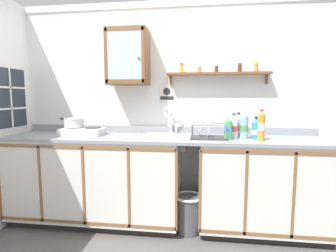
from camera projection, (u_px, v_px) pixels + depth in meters
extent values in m
plane|color=#565451|center=(157.00, 239.00, 2.48)|extent=(6.31, 6.31, 0.00)
cube|color=white|center=(166.00, 111.00, 2.93)|extent=(3.91, 0.05, 2.42)
cube|color=white|center=(165.00, 5.00, 2.77)|extent=(3.91, 0.02, 0.05)
cube|color=black|center=(98.00, 216.00, 2.87)|extent=(1.79, 0.53, 0.08)
cube|color=silver|center=(96.00, 177.00, 2.79)|extent=(1.82, 0.59, 0.85)
cube|color=brown|center=(82.00, 147.00, 2.45)|extent=(1.82, 0.01, 0.03)
cube|color=brown|center=(85.00, 223.00, 2.54)|extent=(1.82, 0.01, 0.03)
cube|color=brown|center=(40.00, 184.00, 2.55)|extent=(0.02, 0.01, 0.79)
cube|color=brown|center=(83.00, 186.00, 2.49)|extent=(0.02, 0.01, 0.79)
cube|color=brown|center=(129.00, 188.00, 2.44)|extent=(0.02, 0.01, 0.79)
cube|color=brown|center=(176.00, 191.00, 2.38)|extent=(0.02, 0.01, 0.79)
cube|color=black|center=(259.00, 226.00, 2.65)|extent=(1.21, 0.53, 0.08)
cube|color=silver|center=(262.00, 184.00, 2.57)|extent=(1.23, 0.59, 0.85)
cube|color=brown|center=(272.00, 152.00, 2.23)|extent=(1.23, 0.01, 0.03)
cube|color=brown|center=(268.00, 235.00, 2.32)|extent=(1.23, 0.01, 0.03)
cube|color=brown|center=(200.00, 192.00, 2.35)|extent=(0.02, 0.01, 0.79)
cube|color=brown|center=(246.00, 194.00, 2.30)|extent=(0.02, 0.01, 0.79)
cube|color=brown|center=(294.00, 196.00, 2.25)|extent=(0.02, 0.01, 0.79)
cube|color=gray|center=(161.00, 138.00, 2.65)|extent=(3.27, 0.62, 0.03)
cube|color=gray|center=(165.00, 130.00, 2.92)|extent=(3.27, 0.02, 0.08)
cube|color=silver|center=(167.00, 136.00, 2.66)|extent=(0.50, 0.44, 0.01)
cube|color=slate|center=(167.00, 147.00, 2.67)|extent=(0.42, 0.36, 0.01)
cube|color=slate|center=(169.00, 139.00, 2.85)|extent=(0.42, 0.01, 0.12)
cube|color=slate|center=(164.00, 145.00, 2.48)|extent=(0.42, 0.01, 0.12)
cylinder|color=#4C4C51|center=(167.00, 147.00, 2.67)|extent=(0.04, 0.04, 0.01)
cylinder|color=silver|center=(171.00, 132.00, 2.89)|extent=(0.05, 0.05, 0.02)
cylinder|color=silver|center=(171.00, 122.00, 2.88)|extent=(0.02, 0.02, 0.22)
torus|color=silver|center=(171.00, 112.00, 2.80)|extent=(0.15, 0.02, 0.15)
cylinder|color=silver|center=(176.00, 130.00, 2.88)|extent=(0.02, 0.02, 0.06)
cube|color=silver|center=(83.00, 131.00, 2.79)|extent=(0.45, 0.27, 0.07)
cylinder|color=#2D2D2D|center=(74.00, 127.00, 2.82)|extent=(0.18, 0.18, 0.01)
cylinder|color=#2D2D2D|center=(93.00, 128.00, 2.79)|extent=(0.18, 0.18, 0.01)
cylinder|color=black|center=(68.00, 133.00, 2.68)|extent=(0.03, 0.02, 0.03)
cylinder|color=black|center=(87.00, 133.00, 2.65)|extent=(0.03, 0.02, 0.03)
cylinder|color=silver|center=(74.00, 123.00, 2.81)|extent=(0.21, 0.21, 0.10)
torus|color=silver|center=(74.00, 119.00, 2.80)|extent=(0.22, 0.22, 0.01)
cylinder|color=black|center=(65.00, 119.00, 2.92)|extent=(0.15, 0.10, 0.02)
cylinder|color=white|center=(234.00, 129.00, 2.55)|extent=(0.08, 0.08, 0.20)
cone|color=white|center=(234.00, 117.00, 2.53)|extent=(0.08, 0.08, 0.04)
cylinder|color=#2D59B2|center=(234.00, 114.00, 2.53)|extent=(0.04, 0.04, 0.02)
cylinder|color=#D84C3F|center=(234.00, 128.00, 2.54)|extent=(0.09, 0.09, 0.05)
cylinder|color=gold|center=(261.00, 128.00, 2.40)|extent=(0.07, 0.07, 0.25)
cone|color=gold|center=(262.00, 113.00, 2.38)|extent=(0.07, 0.07, 0.03)
cylinder|color=red|center=(262.00, 110.00, 2.38)|extent=(0.03, 0.03, 0.02)
cylinder|color=white|center=(261.00, 127.00, 2.40)|extent=(0.07, 0.07, 0.07)
cylinder|color=silver|center=(238.00, 127.00, 2.62)|extent=(0.07, 0.07, 0.20)
cone|color=silver|center=(239.00, 116.00, 2.61)|extent=(0.06, 0.06, 0.03)
cylinder|color=#262626|center=(239.00, 113.00, 2.61)|extent=(0.03, 0.03, 0.02)
cylinder|color=white|center=(238.00, 126.00, 2.62)|extent=(0.07, 0.07, 0.06)
cylinder|color=#4CB266|center=(228.00, 130.00, 2.47)|extent=(0.08, 0.08, 0.18)
cone|color=#4CB266|center=(228.00, 120.00, 2.46)|extent=(0.07, 0.07, 0.03)
cylinder|color=white|center=(228.00, 117.00, 2.45)|extent=(0.03, 0.03, 0.02)
cylinder|color=#3F8CCC|center=(228.00, 129.00, 2.47)|extent=(0.08, 0.08, 0.05)
cylinder|color=teal|center=(256.00, 130.00, 2.52)|extent=(0.08, 0.08, 0.17)
cone|color=teal|center=(256.00, 120.00, 2.51)|extent=(0.08, 0.08, 0.04)
cylinder|color=#262626|center=(256.00, 118.00, 2.50)|extent=(0.04, 0.04, 0.02)
cylinder|color=white|center=(256.00, 132.00, 2.52)|extent=(0.08, 0.08, 0.05)
cylinder|color=#8CB7E0|center=(244.00, 127.00, 2.53)|extent=(0.08, 0.08, 0.22)
cone|color=#8CB7E0|center=(245.00, 114.00, 2.51)|extent=(0.08, 0.08, 0.04)
cylinder|color=white|center=(245.00, 111.00, 2.51)|extent=(0.04, 0.04, 0.02)
cylinder|color=#4C9959|center=(244.00, 128.00, 2.53)|extent=(0.08, 0.08, 0.06)
cube|color=#333338|center=(209.00, 137.00, 2.57)|extent=(0.36, 0.27, 0.01)
cylinder|color=#4C4F54|center=(192.00, 132.00, 2.46)|extent=(0.01, 0.01, 0.13)
cylinder|color=#4C4F54|center=(227.00, 133.00, 2.42)|extent=(0.01, 0.01, 0.13)
cylinder|color=#4C4F54|center=(193.00, 129.00, 2.71)|extent=(0.01, 0.01, 0.13)
cylinder|color=#4C4F54|center=(224.00, 129.00, 2.66)|extent=(0.01, 0.01, 0.13)
cylinder|color=#4C4F54|center=(209.00, 126.00, 2.43)|extent=(0.33, 0.01, 0.01)
cylinder|color=#4C4F54|center=(209.00, 123.00, 2.68)|extent=(0.33, 0.01, 0.01)
cylinder|color=white|center=(200.00, 129.00, 2.57)|extent=(0.01, 0.13, 0.13)
cylinder|color=white|center=(208.00, 129.00, 2.56)|extent=(0.01, 0.17, 0.17)
cube|color=brown|center=(128.00, 57.00, 2.76)|extent=(0.44, 0.26, 0.60)
cube|color=silver|center=(124.00, 55.00, 2.63)|extent=(0.36, 0.01, 0.49)
cube|color=brown|center=(106.00, 56.00, 2.65)|extent=(0.04, 0.01, 0.56)
cube|color=brown|center=(143.00, 55.00, 2.60)|extent=(0.04, 0.01, 0.56)
cube|color=brown|center=(124.00, 28.00, 2.60)|extent=(0.42, 0.01, 0.05)
cube|color=brown|center=(125.00, 82.00, 2.66)|extent=(0.42, 0.01, 0.05)
sphere|color=olive|center=(139.00, 58.00, 2.60)|extent=(0.02, 0.02, 0.02)
cube|color=brown|center=(218.00, 74.00, 2.72)|extent=(1.09, 0.14, 0.02)
cube|color=brown|center=(170.00, 80.00, 2.85)|extent=(0.02, 0.03, 0.10)
cube|color=brown|center=(267.00, 79.00, 2.72)|extent=(0.02, 0.03, 0.10)
cylinder|color=gold|center=(182.00, 69.00, 2.77)|extent=(0.04, 0.04, 0.09)
cylinder|color=red|center=(182.00, 64.00, 2.77)|extent=(0.04, 0.04, 0.02)
cylinder|color=tan|center=(199.00, 70.00, 2.75)|extent=(0.05, 0.05, 0.06)
cylinder|color=white|center=(199.00, 66.00, 2.74)|extent=(0.05, 0.05, 0.02)
cylinder|color=#4C3326|center=(216.00, 69.00, 2.73)|extent=(0.04, 0.04, 0.07)
cylinder|color=white|center=(217.00, 65.00, 2.72)|extent=(0.04, 0.04, 0.02)
cylinder|color=#4C3326|center=(240.00, 68.00, 2.70)|extent=(0.04, 0.04, 0.08)
cylinder|color=red|center=(240.00, 64.00, 2.69)|extent=(0.04, 0.04, 0.02)
cylinder|color=tan|center=(256.00, 68.00, 2.67)|extent=(0.04, 0.04, 0.09)
cylinder|color=yellow|center=(256.00, 63.00, 2.67)|extent=(0.05, 0.05, 0.02)
cube|color=silver|center=(167.00, 94.00, 2.88)|extent=(0.18, 0.01, 0.21)
cube|color=#262626|center=(167.00, 98.00, 2.88)|extent=(0.15, 0.00, 0.04)
cylinder|color=#262626|center=(167.00, 91.00, 2.87)|extent=(0.08, 0.00, 0.08)
cube|color=#262D38|center=(1.00, 98.00, 2.63)|extent=(0.01, 0.72, 0.64)
cube|color=white|center=(0.00, 98.00, 2.63)|extent=(0.02, 0.77, 0.68)
cube|color=white|center=(11.00, 98.00, 2.76)|extent=(0.01, 0.02, 0.64)
cube|color=white|center=(3.00, 109.00, 2.65)|extent=(0.01, 0.72, 0.02)
cube|color=white|center=(1.00, 87.00, 2.62)|extent=(0.01, 0.72, 0.02)
cylinder|color=#4C4C51|center=(189.00, 214.00, 2.60)|extent=(0.26, 0.26, 0.37)
torus|color=white|center=(189.00, 196.00, 2.58)|extent=(0.29, 0.29, 0.03)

